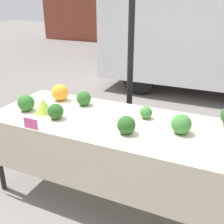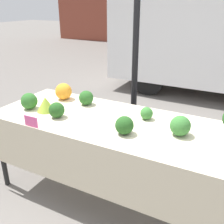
# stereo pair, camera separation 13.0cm
# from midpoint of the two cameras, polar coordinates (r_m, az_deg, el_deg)

# --- Properties ---
(ground_plane) EXTENTS (40.00, 40.00, 0.00)m
(ground_plane) POSITION_cam_midpoint_polar(r_m,az_deg,el_deg) (2.79, -1.40, -17.36)
(ground_plane) COLOR slate
(tent_pole) EXTENTS (0.07, 0.07, 2.73)m
(tent_pole) POSITION_cam_midpoint_polar(r_m,az_deg,el_deg) (3.02, 2.87, 14.63)
(tent_pole) COLOR black
(tent_pole) RESTS_ON ground_plane
(market_table) EXTENTS (2.24, 0.88, 0.82)m
(market_table) POSITION_cam_midpoint_polar(r_m,az_deg,el_deg) (2.33, -2.28, -4.53)
(market_table) COLOR beige
(market_table) RESTS_ON ground_plane
(orange_cauliflower) EXTENTS (0.18, 0.18, 0.18)m
(orange_cauliflower) POSITION_cam_midpoint_polar(r_m,az_deg,el_deg) (2.85, -12.55, 4.18)
(orange_cauliflower) COLOR orange
(orange_cauliflower) RESTS_ON market_table
(romanesco_head) EXTENTS (0.18, 0.18, 0.14)m
(romanesco_head) POSITION_cam_midpoint_polar(r_m,az_deg,el_deg) (2.57, -16.12, 1.30)
(romanesco_head) COLOR #93B238
(romanesco_head) RESTS_ON market_table
(broccoli_head_0) EXTENTS (0.11, 0.11, 0.11)m
(broccoli_head_0) POSITION_cam_midpoint_polar(r_m,az_deg,el_deg) (2.37, 5.87, -0.11)
(broccoli_head_0) COLOR #387533
(broccoli_head_0) RESTS_ON market_table
(broccoli_head_2) EXTENTS (0.16, 0.16, 0.16)m
(broccoli_head_2) POSITION_cam_midpoint_polar(r_m,az_deg,el_deg) (2.14, 13.21, -2.52)
(broccoli_head_2) COLOR #387533
(broccoli_head_2) RESTS_ON market_table
(broccoli_head_3) EXTENTS (0.16, 0.16, 0.16)m
(broccoli_head_3) POSITION_cam_midpoint_polar(r_m,az_deg,el_deg) (2.67, -19.55, 1.87)
(broccoli_head_3) COLOR #2D6628
(broccoli_head_3) RESTS_ON market_table
(broccoli_head_4) EXTENTS (0.15, 0.15, 0.15)m
(broccoli_head_4) POSITION_cam_midpoint_polar(r_m,az_deg,el_deg) (2.67, -7.56, 2.94)
(broccoli_head_4) COLOR #285B23
(broccoli_head_4) RESTS_ON market_table
(broccoli_head_5) EXTENTS (0.14, 0.14, 0.14)m
(broccoli_head_5) POSITION_cam_midpoint_polar(r_m,az_deg,el_deg) (2.41, -13.67, 0.13)
(broccoli_head_5) COLOR #23511E
(broccoli_head_5) RESTS_ON market_table
(broccoli_head_6) EXTENTS (0.15, 0.15, 0.15)m
(broccoli_head_6) POSITION_cam_midpoint_polar(r_m,az_deg,el_deg) (2.08, 1.35, -2.86)
(broccoli_head_6) COLOR #23511E
(broccoli_head_6) RESTS_ON market_table
(price_sign) EXTENTS (0.14, 0.01, 0.09)m
(price_sign) POSITION_cam_midpoint_polar(r_m,az_deg,el_deg) (2.29, -18.84, -2.43)
(price_sign) COLOR #F45B9E
(price_sign) RESTS_ON market_table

